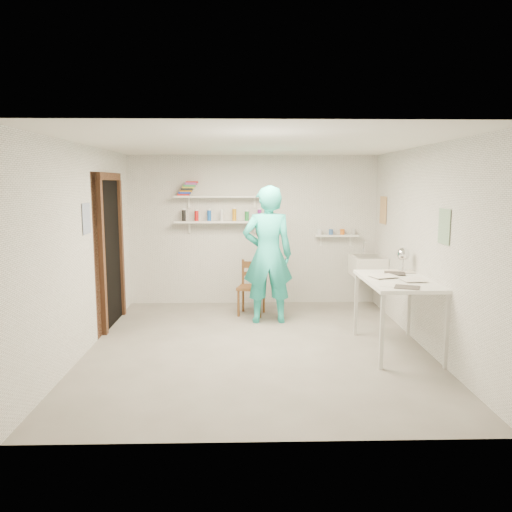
{
  "coord_description": "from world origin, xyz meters",
  "views": [
    {
      "loc": [
        -0.16,
        -5.81,
        1.96
      ],
      "look_at": [
        0.0,
        0.4,
        1.05
      ],
      "focal_mm": 35.0,
      "sensor_mm": 36.0,
      "label": 1
    }
  ],
  "objects_px": {
    "belfast_sink": "(368,266)",
    "desk_lamp": "(403,254)",
    "wooden_chair": "(251,288)",
    "man": "(268,255)",
    "wall_clock": "(268,231)",
    "work_table": "(397,315)"
  },
  "relations": [
    {
      "from": "wall_clock",
      "to": "work_table",
      "type": "height_order",
      "value": "wall_clock"
    },
    {
      "from": "belfast_sink",
      "to": "wall_clock",
      "type": "distance_m",
      "value": 1.71
    },
    {
      "from": "wooden_chair",
      "to": "desk_lamp",
      "type": "bearing_deg",
      "value": -18.47
    },
    {
      "from": "wooden_chair",
      "to": "man",
      "type": "bearing_deg",
      "value": -48.22
    },
    {
      "from": "wall_clock",
      "to": "desk_lamp",
      "type": "distance_m",
      "value": 1.93
    },
    {
      "from": "wall_clock",
      "to": "wooden_chair",
      "type": "height_order",
      "value": "wall_clock"
    },
    {
      "from": "work_table",
      "to": "desk_lamp",
      "type": "height_order",
      "value": "desk_lamp"
    },
    {
      "from": "work_table",
      "to": "desk_lamp",
      "type": "xyz_separation_m",
      "value": [
        0.21,
        0.51,
        0.65
      ]
    },
    {
      "from": "man",
      "to": "wooden_chair",
      "type": "bearing_deg",
      "value": -63.69
    },
    {
      "from": "belfast_sink",
      "to": "wooden_chair",
      "type": "relative_size",
      "value": 0.73
    },
    {
      "from": "wooden_chair",
      "to": "desk_lamp",
      "type": "relative_size",
      "value": 5.13
    },
    {
      "from": "man",
      "to": "work_table",
      "type": "bearing_deg",
      "value": 136.54
    },
    {
      "from": "belfast_sink",
      "to": "desk_lamp",
      "type": "xyz_separation_m",
      "value": [
        0.1,
        -1.36,
        0.38
      ]
    },
    {
      "from": "belfast_sink",
      "to": "man",
      "type": "distance_m",
      "value": 1.7
    },
    {
      "from": "man",
      "to": "work_table",
      "type": "distance_m",
      "value": 2.0
    },
    {
      "from": "wooden_chair",
      "to": "work_table",
      "type": "bearing_deg",
      "value": -31.88
    },
    {
      "from": "wall_clock",
      "to": "wooden_chair",
      "type": "xyz_separation_m",
      "value": [
        -0.23,
        0.19,
        -0.87
      ]
    },
    {
      "from": "belfast_sink",
      "to": "man",
      "type": "relative_size",
      "value": 0.31
    },
    {
      "from": "belfast_sink",
      "to": "wall_clock",
      "type": "xyz_separation_m",
      "value": [
        -1.56,
        -0.39,
        0.59
      ]
    },
    {
      "from": "wall_clock",
      "to": "man",
      "type": "bearing_deg",
      "value": -95.11
    },
    {
      "from": "belfast_sink",
      "to": "wooden_chair",
      "type": "xyz_separation_m",
      "value": [
        -1.79,
        -0.2,
        -0.29
      ]
    },
    {
      "from": "belfast_sink",
      "to": "man",
      "type": "height_order",
      "value": "man"
    }
  ]
}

